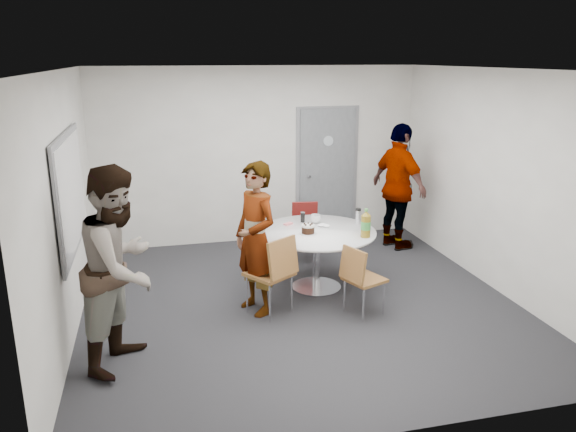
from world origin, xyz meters
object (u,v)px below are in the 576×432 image
object	(u,v)px
whiteboard	(71,192)
person_right	(399,187)
chair_near_left	(275,268)
chair_far	(305,225)
person_main	(256,239)
person_left	(121,267)
table	(320,238)
chair_near_right	(359,275)
door	(327,173)

from	to	relation	value
whiteboard	person_right	bearing A→B (deg)	17.64
chair_near_left	person_right	world-z (taller)	person_right
chair_far	person_main	bearing A→B (deg)	66.63
person_left	person_main	bearing A→B (deg)	-34.25
person_right	chair_far	bearing A→B (deg)	78.34
chair_near_left	person_main	bearing A→B (deg)	103.90
table	chair_near_right	xyz separation A→B (m)	(0.21, -0.85, -0.17)
chair_near_left	whiteboard	bearing A→B (deg)	134.10
whiteboard	table	xyz separation A→B (m)	(2.81, 0.18, -0.79)
chair_far	person_left	bearing A→B (deg)	53.78
door	person_right	xyz separation A→B (m)	(0.85, -0.88, -0.08)
chair_near_left	chair_near_right	xyz separation A→B (m)	(0.91, -0.23, -0.08)
person_main	person_left	bearing A→B (deg)	-84.67
person_left	door	bearing A→B (deg)	-15.94
chair_near_left	person_main	size ratio (longest dim) A/B	0.53
person_right	person_left	bearing A→B (deg)	106.46
door	chair_far	xyz separation A→B (m)	(-0.63, -0.99, -0.53)
chair_near_left	door	bearing A→B (deg)	28.05
chair_far	table	bearing A→B (deg)	93.19
whiteboard	person_right	size ratio (longest dim) A/B	1.00
person_right	chair_near_right	bearing A→B (deg)	130.17
door	whiteboard	size ratio (longest dim) A/B	1.12
chair_near_right	person_main	distance (m)	1.23
whiteboard	table	size ratio (longest dim) A/B	1.31
table	person_main	size ratio (longest dim) A/B	0.83
door	person_left	bearing A→B (deg)	-132.25
chair_near_left	person_left	distance (m)	1.76
table	chair_near_left	bearing A→B (deg)	-138.49
whiteboard	person_left	distance (m)	1.29
chair_near_left	chair_far	xyz separation A→B (m)	(0.83, 1.74, -0.07)
person_left	chair_near_left	bearing A→B (deg)	-42.22
person_main	person_right	xyz separation A→B (m)	(2.49, 1.68, 0.08)
chair_far	person_main	world-z (taller)	person_main
chair_near_right	whiteboard	bearing A→B (deg)	-124.47
chair_near_right	chair_far	bearing A→B (deg)	160.53
person_main	door	bearing A→B (deg)	123.26
door	whiteboard	distance (m)	4.25
person_left	person_right	xyz separation A→B (m)	(3.90, 2.48, -0.01)
chair_near_right	chair_far	size ratio (longest dim) A/B	1.00
door	chair_near_right	world-z (taller)	door
chair_far	person_main	size ratio (longest dim) A/B	0.47
door	table	distance (m)	2.26
person_right	chair_near_left	bearing A→B (deg)	112.80
table	chair_far	world-z (taller)	table
whiteboard	chair_far	xyz separation A→B (m)	(2.94, 1.29, -0.96)
person_left	person_right	size ratio (longest dim) A/B	1.01
person_left	person_right	distance (m)	4.62
chair_near_right	person_right	size ratio (longest dim) A/B	0.43
table	door	bearing A→B (deg)	70.45
door	table	world-z (taller)	door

